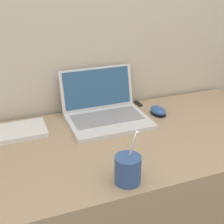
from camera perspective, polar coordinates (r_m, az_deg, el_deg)
wall_back at (r=1.44m, az=-4.01°, el=19.36°), size 7.00×0.04×2.50m
desk at (r=1.48m, az=1.54°, el=-17.87°), size 1.45×0.66×0.76m
laptop at (r=1.39m, az=-1.39°, el=0.24°), size 0.35×0.31×0.21m
drink_cup at (r=1.00m, az=2.91°, el=-10.35°), size 0.08×0.08×0.19m
computer_mouse at (r=1.47m, az=8.42°, el=0.20°), size 0.07×0.10×0.04m
usb_stick at (r=1.57m, az=4.81°, el=1.53°), size 0.02×0.06×0.01m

